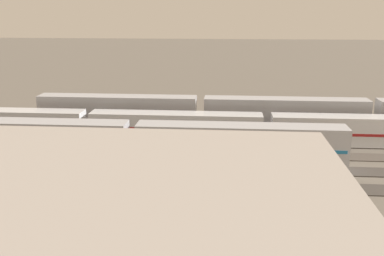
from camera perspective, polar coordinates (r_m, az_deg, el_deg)
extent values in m
plane|color=#60594F|center=(55.07, -3.97, -3.21)|extent=(400.00, 400.00, 0.00)
cube|color=#4C443D|center=(64.52, -2.69, -0.32)|extent=(140.00, 2.80, 0.12)
cube|color=#4C443D|center=(59.76, -3.28, -1.62)|extent=(140.00, 2.80, 0.12)
cube|color=#4C443D|center=(55.05, -3.97, -3.15)|extent=(140.00, 2.80, 0.12)
cube|color=#3D3833|center=(50.40, -4.80, -4.95)|extent=(140.00, 2.80, 0.12)
cube|color=#3D3833|center=(45.82, -5.79, -7.12)|extent=(140.00, 2.80, 0.12)
cube|color=#A8AAB2|center=(63.95, 11.96, 1.58)|extent=(23.00, 3.00, 5.00)
cube|color=#A8AAB2|center=(65.31, -9.59, 1.99)|extent=(23.00, 3.00, 5.00)
cube|color=#A8AAB2|center=(48.97, 6.29, -2.44)|extent=(23.00, 3.00, 5.00)
cube|color=#1E6B9E|center=(48.92, 6.29, -2.28)|extent=(22.40, 3.06, 0.36)
cube|color=#A8AAB2|center=(53.85, -20.41, -1.68)|extent=(23.00, 3.00, 5.00)
cube|color=#1E6B9E|center=(53.99, -20.36, -2.19)|extent=(22.40, 3.06, 0.36)
cube|color=silver|center=(61.27, 21.00, -0.31)|extent=(23.00, 3.00, 3.80)
cube|color=maroon|center=(61.33, 20.98, -0.50)|extent=(22.40, 3.06, 0.36)
cube|color=silver|center=(59.06, -2.10, 0.17)|extent=(23.00, 3.00, 3.80)
cube|color=maroon|center=(59.05, -2.10, 0.21)|extent=(22.40, 3.06, 0.36)
cube|color=silver|center=(66.29, -23.37, 0.58)|extent=(23.00, 3.00, 3.80)
cube|color=maroon|center=(66.35, -23.34, 0.37)|extent=(22.40, 3.06, 0.36)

